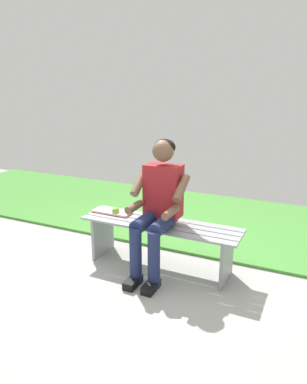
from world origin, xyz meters
TOP-DOWN VIEW (x-y plane):
  - ground_plane at (1.02, 1.00)m, footprint 10.00×7.00m
  - grass_strip at (0.00, -1.44)m, footprint 9.00×2.16m
  - bench_near at (0.00, -0.00)m, footprint 1.58×0.43m
  - person_seated at (-0.02, 0.10)m, footprint 0.50×0.69m
  - apple at (0.50, -0.02)m, footprint 0.08×0.08m
  - book_open at (0.57, -0.05)m, footprint 0.41×0.16m

SIDE VIEW (x-z plane):
  - ground_plane at x=1.02m, z-range -0.04..0.00m
  - grass_strip at x=0.00m, z-range 0.00..0.03m
  - bench_near at x=0.00m, z-range 0.11..0.58m
  - book_open at x=0.57m, z-range 0.46..0.48m
  - apple at x=0.50m, z-range 0.46..0.54m
  - person_seated at x=-0.02m, z-range 0.07..1.33m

